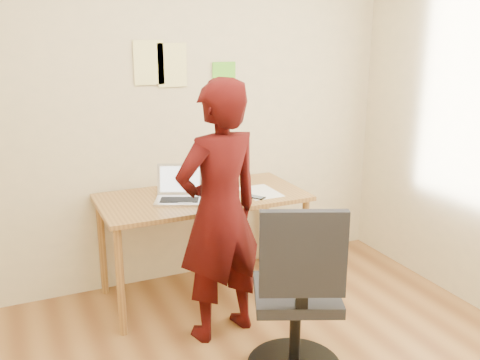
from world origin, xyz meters
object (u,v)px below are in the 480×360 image
desk (202,207)px  office_chair (297,305)px  phone (256,197)px  person (220,212)px  laptop (179,192)px

desk → office_chair: 1.14m
desk → phone: (0.31, -0.21, 0.09)m
phone → person: size_ratio=0.08×
desk → office_chair: office_chair is taller
phone → office_chair: size_ratio=0.13×
laptop → person: person is taller
laptop → person: (0.09, -0.50, 0.00)m
person → phone: bearing=-154.3°
phone → person: person is taller
desk → laptop: 0.22m
office_chair → person: person is taller
office_chair → person: size_ratio=0.64×
person → desk: bearing=-111.8°
office_chair → phone: bearing=101.2°
laptop → phone: laptop is taller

